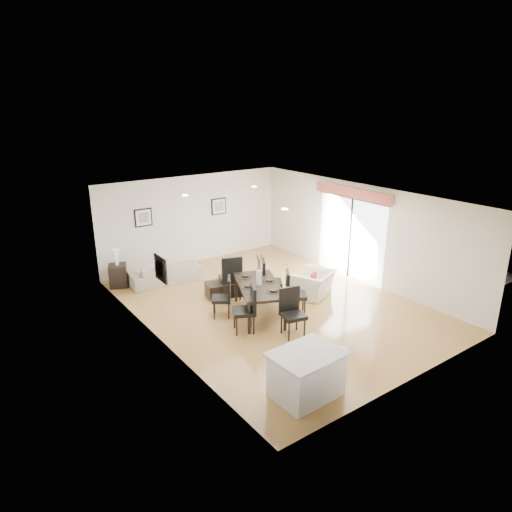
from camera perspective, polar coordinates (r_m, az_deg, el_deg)
ground at (r=11.36m, az=2.11°, el=-6.09°), size 8.00×8.00×0.00m
wall_back at (r=14.11m, az=-7.84°, el=4.54°), size 6.00×0.04×2.70m
wall_front at (r=8.31m, az=19.47°, el=-6.72°), size 6.00×0.04×2.70m
wall_left at (r=9.43m, az=-12.38°, el=-2.98°), size 0.04×8.00×2.70m
wall_right at (r=12.85m, az=12.84°, el=2.83°), size 0.04×8.00×2.70m
ceiling at (r=10.52m, az=2.29°, el=7.38°), size 6.00×8.00×0.02m
sofa at (r=12.87m, az=-11.26°, el=-2.03°), size 2.00×0.89×0.57m
armchair at (r=11.83m, az=7.17°, el=-3.48°), size 1.27×1.20×0.65m
courtyard_plant_a at (r=14.95m, az=21.43°, el=0.17°), size 0.63×0.55×0.68m
courtyard_plant_b at (r=15.84m, az=15.06°, el=1.75°), size 0.43×0.43×0.63m
dining_table at (r=10.56m, az=0.37°, el=-3.96°), size 1.60×2.07×0.77m
dining_chair_wnear at (r=9.88m, az=-1.01°, el=-6.31°), size 0.63×0.63×1.05m
dining_chair_wfar at (r=10.60m, az=-3.92°, el=-4.84°), size 0.60×0.60×0.96m
dining_chair_enear at (r=10.69m, az=4.57°, el=-4.33°), size 0.66×0.66×1.06m
dining_chair_efar at (r=11.34m, az=1.55°, el=-2.80°), size 0.67×0.67×1.08m
dining_chair_head at (r=9.80m, az=4.45°, el=-6.62°), size 0.57×0.57×1.05m
dining_chair_foot at (r=11.44m, az=-3.14°, el=-2.42°), size 0.66×0.66×1.16m
vase at (r=10.42m, az=0.38°, el=-2.05°), size 0.94×1.44×0.73m
coffee_table at (r=11.84m, az=-4.01°, el=-4.09°), size 1.02×0.76×0.37m
side_table at (r=12.89m, az=-16.85°, el=-2.35°), size 0.60×0.60×0.62m
table_lamp at (r=12.70m, az=-17.10°, el=0.12°), size 0.23×0.23×0.43m
cushion at (r=11.64m, az=7.18°, el=-2.84°), size 0.29×0.24×0.29m
kitchen_island at (r=7.98m, az=6.27°, el=-14.47°), size 1.20×0.94×0.82m
bar_stool at (r=8.41m, az=10.51°, el=-11.93°), size 0.28×0.28×0.61m
framed_print_back_left at (r=13.36m, az=-13.91°, el=4.69°), size 0.52×0.04×0.52m
framed_print_back_right at (r=14.44m, az=-4.68°, el=6.21°), size 0.52×0.04×0.52m
framed_print_left_wall at (r=9.16m, az=-11.84°, el=-1.58°), size 0.04×0.52×0.52m
sliding_door at (r=12.93m, az=11.82°, el=4.45°), size 0.12×2.70×2.57m
courtyard at (r=15.88m, az=18.07°, el=3.80°), size 6.00×6.00×2.00m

